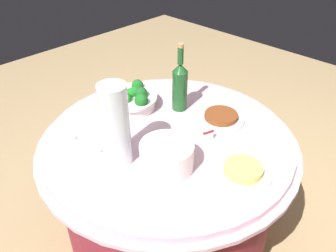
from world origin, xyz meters
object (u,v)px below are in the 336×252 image
at_px(wine_bottle, 180,85).
at_px(food_plate_noodles, 243,171).
at_px(decorative_fruit_vase, 116,127).
at_px(label_placard_front, 208,134).
at_px(food_plate_stir_fry, 221,117).
at_px(broccoli_bowl, 130,99).
at_px(plate_stack, 167,156).
at_px(serving_tongs, 88,143).

height_order(wine_bottle, food_plate_noodles, wine_bottle).
relative_size(decorative_fruit_vase, label_placard_front, 6.18).
bearing_deg(wine_bottle, food_plate_stir_fry, 105.29).
height_order(food_plate_stir_fry, food_plate_noodles, food_plate_noodles).
bearing_deg(broccoli_bowl, decorative_fruit_vase, 42.78).
bearing_deg(wine_bottle, broccoli_bowl, -48.85).
bearing_deg(food_plate_stir_fry, broccoli_bowl, -61.09).
height_order(wine_bottle, decorative_fruit_vase, decorative_fruit_vase).
xyz_separation_m(plate_stack, serving_tongs, (0.13, -0.35, -0.05)).
bearing_deg(food_plate_noodles, plate_stack, -54.03).
height_order(plate_stack, serving_tongs, plate_stack).
relative_size(food_plate_stir_fry, label_placard_front, 4.00).
bearing_deg(food_plate_noodles, label_placard_front, -108.61).
relative_size(food_plate_stir_fry, food_plate_noodles, 1.00).
distance_m(food_plate_noodles, label_placard_front, 0.25).
bearing_deg(food_plate_stir_fry, food_plate_noodles, 49.72).
bearing_deg(broccoli_bowl, food_plate_noodles, 87.86).
bearing_deg(decorative_fruit_vase, food_plate_stir_fry, 167.35).
distance_m(broccoli_bowl, serving_tongs, 0.34).
bearing_deg(wine_bottle, label_placard_front, 68.04).
height_order(plate_stack, decorative_fruit_vase, decorative_fruit_vase).
bearing_deg(wine_bottle, plate_stack, 36.22).
height_order(serving_tongs, food_plate_noodles, food_plate_noodles).
distance_m(decorative_fruit_vase, serving_tongs, 0.24).
bearing_deg(plate_stack, decorative_fruit_vase, -58.20).
xyz_separation_m(plate_stack, food_plate_noodles, (-0.17, 0.24, -0.04)).
bearing_deg(label_placard_front, serving_tongs, -43.15).
bearing_deg(broccoli_bowl, food_plate_stir_fry, 118.91).
distance_m(food_plate_stir_fry, label_placard_front, 0.18).
bearing_deg(decorative_fruit_vase, plate_stack, 121.80).
height_order(wine_bottle, serving_tongs, wine_bottle).
distance_m(serving_tongs, food_plate_noodles, 0.66).
relative_size(broccoli_bowl, decorative_fruit_vase, 0.82).
relative_size(broccoli_bowl, serving_tongs, 1.68).
xyz_separation_m(wine_bottle, serving_tongs, (0.49, -0.09, -0.12)).
distance_m(broccoli_bowl, food_plate_noodles, 0.69).
distance_m(plate_stack, wine_bottle, 0.45).
height_order(wine_bottle, food_plate_stir_fry, wine_bottle).
xyz_separation_m(plate_stack, decorative_fruit_vase, (0.10, -0.17, 0.11)).
bearing_deg(plate_stack, label_placard_front, 178.76).
relative_size(plate_stack, wine_bottle, 0.62).
height_order(decorative_fruit_vase, serving_tongs, decorative_fruit_vase).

